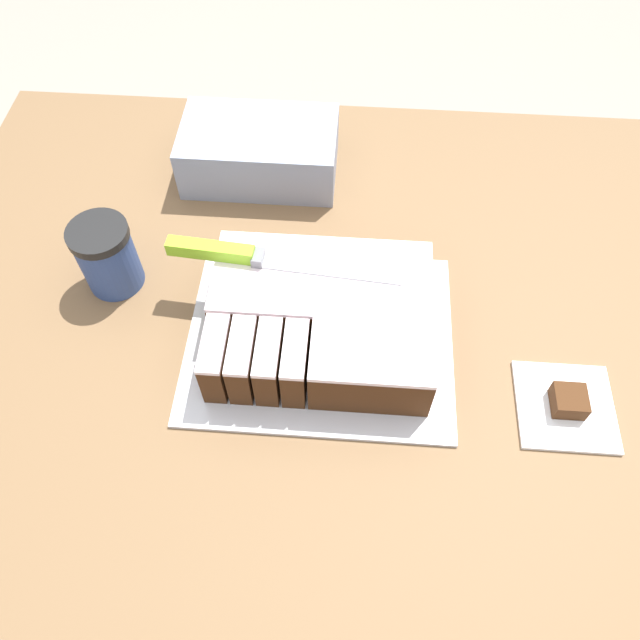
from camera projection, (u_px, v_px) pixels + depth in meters
name	position (u px, v px, depth m)	size (l,w,h in m)	color
ground_plane	(335.00, 520.00, 1.73)	(8.00, 8.00, 0.00)	#9E9384
countertop	(340.00, 456.00, 1.34)	(1.40, 1.10, 0.95)	brown
cake_board	(320.00, 337.00, 0.94)	(0.40, 0.32, 0.01)	silver
cake	(322.00, 319.00, 0.90)	(0.32, 0.24, 0.09)	#472814
knife	(237.00, 254.00, 0.90)	(0.34, 0.05, 0.02)	silver
coffee_cup	(107.00, 256.00, 0.95)	(0.09, 0.09, 0.12)	#334C8C
paper_napkin	(565.00, 406.00, 0.87)	(0.14, 0.14, 0.01)	white
brownie	(569.00, 401.00, 0.86)	(0.05, 0.05, 0.03)	#472814
storage_box	(260.00, 151.00, 1.10)	(0.27, 0.16, 0.10)	#8C99B2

